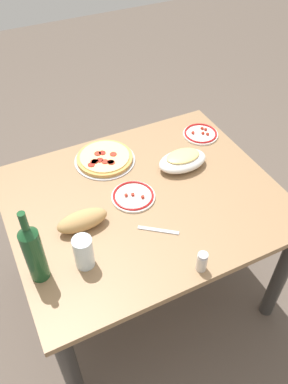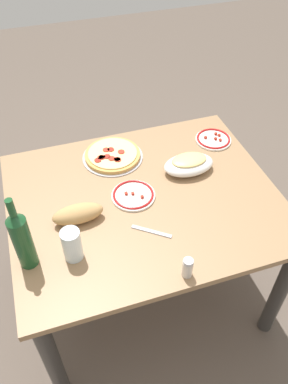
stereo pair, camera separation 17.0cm
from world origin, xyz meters
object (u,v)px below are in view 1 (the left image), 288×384
side_plate_far (201,134)px  spice_shaker (202,262)px  dining_table (144,215)px  side_plate_near (133,196)px  wine_bottle (34,252)px  water_glass (84,252)px  baked_pasta_dish (183,160)px  bread_loaf (82,220)px  pepperoni_pizza (105,158)px

side_plate_far → spice_shaker: size_ratio=2.10×
dining_table → side_plate_near: bearing=-21.5°
side_plate_near → side_plate_far: 0.57m
wine_bottle → dining_table: bearing=-159.3°
water_glass → side_plate_near: bearing=-142.5°
water_glass → side_plate_near: 0.40m
baked_pasta_dish → side_plate_near: (0.30, 0.09, -0.03)m
baked_pasta_dish → spice_shaker: (0.23, 0.54, 0.00)m
water_glass → spice_shaker: size_ratio=1.61×
side_plate_near → bread_loaf: size_ratio=0.92×
spice_shaker → wine_bottle: bearing=-23.4°
pepperoni_pizza → bread_loaf: size_ratio=1.40×
pepperoni_pizza → spice_shaker: size_ratio=3.40×
wine_bottle → spice_shaker: 0.60m
water_glass → side_plate_far: size_ratio=0.76×
side_plate_far → dining_table: bearing=30.8°
dining_table → wine_bottle: size_ratio=3.50×
baked_pasta_dish → dining_table: bearing=22.2°
side_plate_near → bread_loaf: bearing=14.0°
baked_pasta_dish → spice_shaker: bearing=66.8°
pepperoni_pizza → wine_bottle: size_ratio=0.88×
pepperoni_pizza → water_glass: size_ratio=2.12×
pepperoni_pizza → bread_loaf: (0.24, 0.35, 0.03)m
pepperoni_pizza → side_plate_near: (-0.02, 0.29, -0.01)m
dining_table → spice_shaker: 0.46m
pepperoni_pizza → side_plate_far: 0.53m
pepperoni_pizza → side_plate_near: size_ratio=1.52×
dining_table → bread_loaf: size_ratio=5.57×
pepperoni_pizza → bread_loaf: 0.43m
bread_loaf → spice_shaker: (-0.33, 0.39, 0.00)m
dining_table → pepperoni_pizza: (0.06, -0.31, 0.13)m
baked_pasta_dish → side_plate_far: (-0.21, -0.18, -0.03)m
baked_pasta_dish → wine_bottle: 0.84m
dining_table → wine_bottle: 0.61m
side_plate_near → side_plate_far: size_ratio=1.06×
wine_bottle → side_plate_near: bearing=-155.8°
water_glass → spice_shaker: bearing=150.9°
dining_table → pepperoni_pizza: bearing=-78.6°
pepperoni_pizza → spice_shaker: 0.74m
bread_loaf → spice_shaker: bearing=130.2°
pepperoni_pizza → wine_bottle: 0.69m
bread_loaf → spice_shaker: size_ratio=2.44×
pepperoni_pizza → side_plate_far: size_ratio=1.62×
water_glass → side_plate_near: size_ratio=0.72×
bread_loaf → wine_bottle: bearing=34.4°
dining_table → side_plate_far: side_plate_far is taller
side_plate_far → baked_pasta_dish: bearing=39.3°
wine_bottle → bread_loaf: wine_bottle is taller
baked_pasta_dish → bread_loaf: size_ratio=1.13×
side_plate_near → bread_loaf: (0.26, 0.06, 0.03)m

